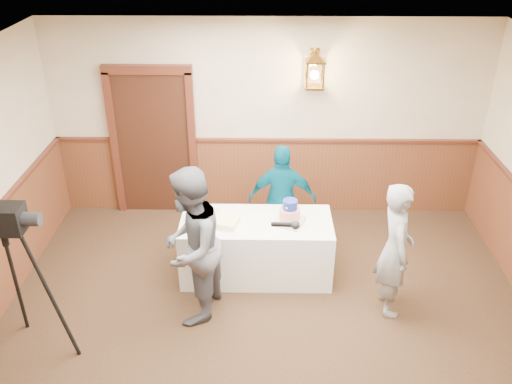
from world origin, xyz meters
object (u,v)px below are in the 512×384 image
interviewer (191,247)px  baker (395,250)px  tv_camera_rig (19,293)px  tiered_cake (290,214)px  sheet_cake_yellow (222,221)px  sheet_cake_green (203,214)px  display_table (256,247)px  assistant_p (282,199)px

interviewer → baker: interviewer is taller
tv_camera_rig → tiered_cake: bearing=27.0°
sheet_cake_yellow → interviewer: bearing=-112.1°
tv_camera_rig → sheet_cake_green: bearing=42.4°
tv_camera_rig → display_table: bearing=31.8°
sheet_cake_yellow → assistant_p: (0.72, 0.64, -0.05)m
display_table → interviewer: (-0.68, -0.76, 0.52)m
assistant_p → tiered_cake: bearing=98.4°
sheet_cake_yellow → interviewer: interviewer is taller
tiered_cake → sheet_cake_green: 1.04m
sheet_cake_yellow → assistant_p: 0.96m
display_table → interviewer: interviewer is taller
sheet_cake_green → assistant_p: (0.96, 0.48, -0.05)m
sheet_cake_yellow → tv_camera_rig: size_ratio=0.21×
tiered_cake → assistant_p: 0.62m
sheet_cake_green → tv_camera_rig: 2.20m
interviewer → assistant_p: bearing=155.0°
interviewer → assistant_p: size_ratio=1.21×
display_table → tiered_cake: tiered_cake is taller
interviewer → tv_camera_rig: bearing=-55.3°
tiered_cake → interviewer: 1.29m
tiered_cake → sheet_cake_green: tiered_cake is taller
tv_camera_rig → assistant_p: bearing=37.1°
interviewer → assistant_p: interviewer is taller
tiered_cake → interviewer: bearing=-146.1°
sheet_cake_yellow → tv_camera_rig: bearing=-144.2°
display_table → tiered_cake: size_ratio=4.55×
baker → sheet_cake_yellow: bearing=72.7°
tiered_cake → sheet_cake_yellow: 0.80m
sheet_cake_yellow → assistant_p: bearing=41.3°
display_table → assistant_p: 0.74m
sheet_cake_green → baker: bearing=-18.2°
interviewer → tv_camera_rig: 1.70m
assistant_p → tv_camera_rig: size_ratio=0.84×
sheet_cake_green → assistant_p: size_ratio=0.22×
display_table → tv_camera_rig: size_ratio=1.03×
display_table → baker: size_ratio=1.14×
display_table → sheet_cake_yellow: bearing=-169.1°
tiered_cake → baker: 1.25m
sheet_cake_yellow → baker: 1.98m
display_table → tv_camera_rig: (-2.25, -1.41, 0.41)m
baker → assistant_p: 1.67m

